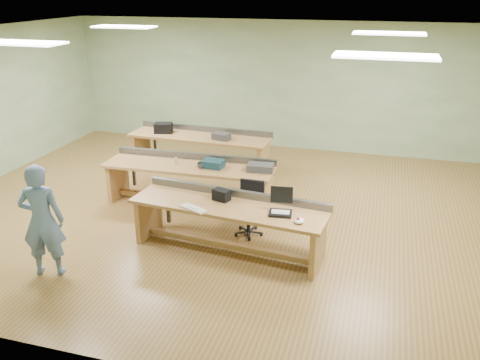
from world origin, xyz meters
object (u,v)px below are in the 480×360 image
at_px(task_chair, 249,215).
at_px(camera_bag, 221,195).
at_px(laptop_base, 280,213).
at_px(parts_bin_grey, 260,167).
at_px(person, 42,221).
at_px(mug, 200,165).
at_px(drinks_can, 176,161).
at_px(parts_bin_teal, 213,164).
at_px(workbench_front, 229,216).
at_px(workbench_back, 200,144).
at_px(workbench_mid, 190,175).

bearing_deg(task_chair, camera_bag, -119.38).
distance_m(laptop_base, parts_bin_grey, 1.78).
distance_m(person, mug, 2.96).
relative_size(camera_bag, drinks_can, 2.12).
distance_m(parts_bin_teal, drinks_can, 0.70).
relative_size(parts_bin_teal, drinks_can, 3.13).
bearing_deg(workbench_front, workbench_back, 122.95).
distance_m(workbench_back, parts_bin_teal, 2.04).
bearing_deg(mug, person, -115.26).
bearing_deg(parts_bin_teal, person, -117.76).
distance_m(workbench_mid, person, 2.98).
distance_m(workbench_mid, mug, 0.36).
xyz_separation_m(workbench_back, mug, (0.71, -1.91, 0.24)).
height_order(workbench_back, person, person).
distance_m(camera_bag, parts_bin_teal, 1.46).
relative_size(workbench_back, laptop_base, 9.72).
relative_size(workbench_back, drinks_can, 26.14).
bearing_deg(drinks_can, workbench_back, 96.80).
bearing_deg(workbench_back, drinks_can, -80.86).
distance_m(person, camera_bag, 2.51).
bearing_deg(laptop_base, mug, 132.95).
height_order(laptop_base, task_chair, task_chair).
height_order(camera_bag, mug, camera_bag).
xyz_separation_m(person, parts_bin_grey, (2.30, 2.83, 0.01)).
bearing_deg(person, task_chair, -158.31).
distance_m(laptop_base, camera_bag, 0.98).
bearing_deg(parts_bin_grey, workbench_mid, -178.26).
bearing_deg(parts_bin_grey, workbench_front, -93.70).
relative_size(workbench_mid, mug, 25.10).
bearing_deg(drinks_can, camera_bag, -45.99).
xyz_separation_m(person, camera_bag, (2.05, 1.44, 0.03)).
relative_size(camera_bag, parts_bin_teal, 0.68).
distance_m(parts_bin_grey, mug, 1.05).
xyz_separation_m(workbench_mid, mug, (0.25, -0.11, 0.24)).
xyz_separation_m(laptop_base, camera_bag, (-0.95, 0.25, 0.07)).
bearing_deg(task_chair, drinks_can, 153.81).
bearing_deg(camera_bag, drinks_can, 151.74).
bearing_deg(workbench_mid, parts_bin_teal, -2.74).
bearing_deg(mug, camera_bag, -57.48).
bearing_deg(task_chair, workbench_back, 125.81).
bearing_deg(drinks_can, workbench_mid, 4.05).
bearing_deg(laptop_base, person, -164.83).
xyz_separation_m(workbench_back, parts_bin_grey, (1.75, -1.76, 0.25)).
bearing_deg(task_chair, workbench_front, -101.79).
xyz_separation_m(camera_bag, parts_bin_grey, (0.25, 1.39, -0.02)).
bearing_deg(workbench_back, person, -94.48).
relative_size(workbench_front, drinks_can, 25.61).
bearing_deg(person, parts_bin_grey, -146.93).
bearing_deg(parts_bin_teal, camera_bag, -66.19).
bearing_deg(laptop_base, workbench_mid, 134.72).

